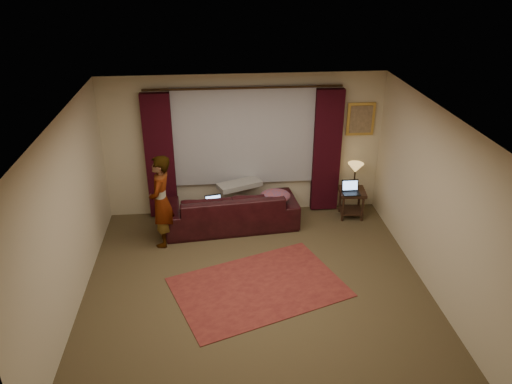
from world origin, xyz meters
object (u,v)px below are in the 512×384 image
sofa (231,202)px  laptop_table (352,188)px  laptop_sofa (215,204)px  end_table (351,203)px  tiffany_lamp (355,175)px  person (161,201)px

sofa → laptop_table: (2.17, 0.02, 0.18)m
laptop_sofa → laptop_table: size_ratio=0.95×
laptop_sofa → end_table: (2.51, 0.38, -0.31)m
laptop_sofa → sofa: bearing=27.7°
sofa → end_table: bearing=178.4°
sofa → tiffany_lamp: bearing=-177.7°
laptop_sofa → laptop_table: laptop_table is taller
laptop_sofa → end_table: laptop_sofa is taller
end_table → person: size_ratio=0.34×
laptop_sofa → end_table: 2.56m
laptop_sofa → tiffany_lamp: tiffany_lamp is taller
end_table → sofa: bearing=-176.1°
person → tiffany_lamp: bearing=112.4°
end_table → laptop_table: (-0.06, -0.14, 0.38)m
sofa → laptop_sofa: bearing=33.8°
laptop_sofa → laptop_table: (2.45, 0.25, 0.07)m
sofa → person: (-1.15, -0.49, 0.32)m
end_table → tiffany_lamp: size_ratio=1.16×
tiffany_lamp → person: bearing=-166.9°
laptop_sofa → person: person is taller
sofa → laptop_sofa: sofa is taller
laptop_table → person: bearing=-171.7°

